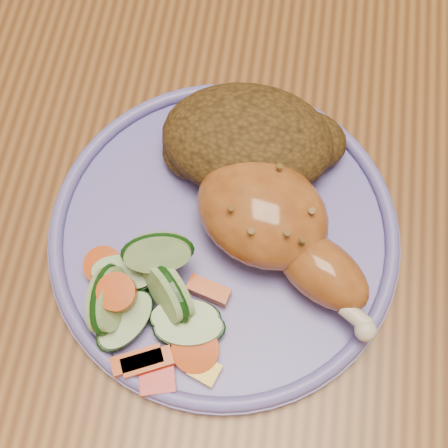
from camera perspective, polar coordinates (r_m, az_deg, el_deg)
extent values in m
plane|color=#56331D|center=(1.21, 3.72, -8.55)|extent=(4.00, 4.00, 0.00)
cube|color=brown|center=(0.53, 8.52, 11.07)|extent=(0.90, 1.40, 0.04)
cylinder|color=#4C2D16|center=(1.18, -2.34, 12.78)|extent=(0.04, 0.04, 0.41)
cylinder|color=#4C2D16|center=(1.19, 15.26, 10.31)|extent=(0.04, 0.04, 0.41)
cylinder|color=#685EB2|center=(0.44, 0.00, -1.05)|extent=(0.25, 0.25, 0.01)
torus|color=#685EB2|center=(0.43, 0.00, -0.51)|extent=(0.24, 0.24, 0.01)
ellipsoid|color=#A75A23|center=(0.42, 3.51, 1.12)|extent=(0.12, 0.11, 0.05)
ellipsoid|color=#A75A23|center=(0.41, 8.89, -4.19)|extent=(0.08, 0.07, 0.04)
sphere|color=beige|center=(0.41, 12.82, -9.49)|extent=(0.01, 0.01, 0.01)
ellipsoid|color=#4D3313|center=(0.44, 2.17, 7.71)|extent=(0.12, 0.09, 0.05)
ellipsoid|color=#4D3313|center=(0.46, 7.38, 7.56)|extent=(0.06, 0.05, 0.03)
ellipsoid|color=#4D3313|center=(0.45, -2.49, 6.62)|extent=(0.05, 0.05, 0.03)
cube|color=#A50A05|center=(0.41, -6.09, -13.99)|extent=(0.03, 0.02, 0.01)
cube|color=#E5A507|center=(0.41, -1.77, -13.24)|extent=(0.02, 0.02, 0.01)
cube|color=#D43A07|center=(0.41, -6.96, -12.49)|extent=(0.03, 0.02, 0.01)
cylinder|color=#D43A07|center=(0.41, -2.61, -11.40)|extent=(0.03, 0.03, 0.02)
cube|color=#D43A07|center=(0.42, -1.40, -6.12)|extent=(0.03, 0.02, 0.01)
cylinder|color=#D43A07|center=(0.40, -9.76, -6.17)|extent=(0.02, 0.03, 0.01)
cylinder|color=#D43A07|center=(0.43, -10.89, -3.81)|extent=(0.03, 0.03, 0.02)
cube|color=#D43A07|center=(0.41, -7.88, -12.33)|extent=(0.03, 0.02, 0.01)
cylinder|color=#9FBD7A|center=(0.41, -3.57, -8.62)|extent=(0.05, 0.05, 0.02)
cylinder|color=#9FBD7A|center=(0.40, -6.10, -2.57)|extent=(0.05, 0.05, 0.04)
cylinder|color=#9FBD7A|center=(0.40, -5.11, -6.10)|extent=(0.05, 0.05, 0.04)
cylinder|color=#9FBD7A|center=(0.42, -9.03, -4.54)|extent=(0.05, 0.05, 0.02)
cylinder|color=#9FBD7A|center=(0.40, -10.68, -6.77)|extent=(0.03, 0.04, 0.04)
cylinder|color=#9FBD7A|center=(0.41, -9.04, -8.73)|extent=(0.06, 0.06, 0.02)
cylinder|color=#9FBD7A|center=(0.41, -3.20, -9.48)|extent=(0.05, 0.05, 0.02)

